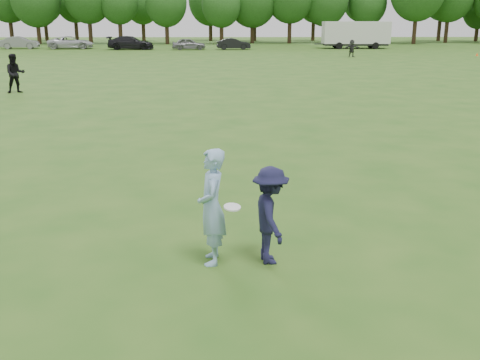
# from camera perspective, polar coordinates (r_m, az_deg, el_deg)

# --- Properties ---
(ground) EXTENTS (200.00, 200.00, 0.00)m
(ground) POSITION_cam_1_polar(r_m,az_deg,el_deg) (9.91, 2.29, -6.67)
(ground) COLOR #295518
(ground) RESTS_ON ground
(thrower) EXTENTS (0.49, 0.71, 1.90)m
(thrower) POSITION_cam_1_polar(r_m,az_deg,el_deg) (8.95, -2.88, -2.76)
(thrower) COLOR #87ACD1
(thrower) RESTS_ON ground
(defender) EXTENTS (0.75, 1.12, 1.60)m
(defender) POSITION_cam_1_polar(r_m,az_deg,el_deg) (9.02, 3.11, -3.60)
(defender) COLOR #171734
(defender) RESTS_ON ground
(player_far_a) EXTENTS (1.20, 1.10, 2.00)m
(player_far_a) POSITION_cam_1_polar(r_m,az_deg,el_deg) (31.73, -21.88, 10.01)
(player_far_a) COLOR black
(player_far_a) RESTS_ON ground
(player_far_d) EXTENTS (1.59, 0.72, 1.66)m
(player_far_d) POSITION_cam_1_polar(r_m,az_deg,el_deg) (56.92, 11.29, 12.98)
(player_far_d) COLOR #292929
(player_far_d) RESTS_ON ground
(car_b) EXTENTS (4.59, 2.09, 1.46)m
(car_b) POSITION_cam_1_polar(r_m,az_deg,el_deg) (74.81, -21.47, 12.85)
(car_b) COLOR slate
(car_b) RESTS_ON ground
(car_c) EXTENTS (5.66, 3.13, 1.50)m
(car_c) POSITION_cam_1_polar(r_m,az_deg,el_deg) (72.73, -16.82, 13.22)
(car_c) COLOR silver
(car_c) RESTS_ON ground
(car_d) EXTENTS (5.38, 2.20, 1.56)m
(car_d) POSITION_cam_1_polar(r_m,az_deg,el_deg) (69.49, -11.05, 13.51)
(car_d) COLOR black
(car_d) RESTS_ON ground
(car_e) EXTENTS (4.08, 2.00, 1.34)m
(car_e) POSITION_cam_1_polar(r_m,az_deg,el_deg) (68.21, -5.24, 13.60)
(car_e) COLOR slate
(car_e) RESTS_ON ground
(car_f) EXTENTS (4.11, 1.81, 1.31)m
(car_f) POSITION_cam_1_polar(r_m,az_deg,el_deg) (68.39, -0.67, 13.66)
(car_f) COLOR black
(car_f) RESTS_ON ground
(field_cone) EXTENTS (0.28, 0.28, 0.30)m
(field_cone) POSITION_cam_1_polar(r_m,az_deg,el_deg) (62.19, 22.94, 11.67)
(field_cone) COLOR #FD4D0D
(field_cone) RESTS_ON ground
(disc_in_play) EXTENTS (0.29, 0.29, 0.08)m
(disc_in_play) POSITION_cam_1_polar(r_m,az_deg,el_deg) (8.73, -0.80, -2.78)
(disc_in_play) COLOR white
(disc_in_play) RESTS_ON ground
(cargo_trailer) EXTENTS (9.00, 2.75, 3.20)m
(cargo_trailer) POSITION_cam_1_polar(r_m,az_deg,el_deg) (71.94, 11.68, 14.36)
(cargo_trailer) COLOR silver
(cargo_trailer) RESTS_ON ground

